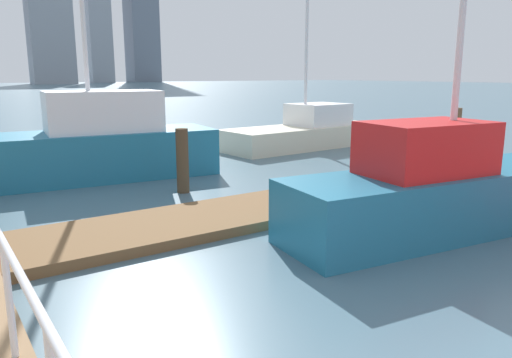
# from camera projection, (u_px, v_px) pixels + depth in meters

# --- Properties ---
(ground_plane) EXTENTS (300.00, 300.00, 0.00)m
(ground_plane) POSITION_uv_depth(u_px,v_px,m) (37.00, 147.00, 19.17)
(ground_plane) COLOR #476675
(floating_dock) EXTENTS (11.39, 2.00, 0.18)m
(floating_dock) POSITION_uv_depth(u_px,v_px,m) (271.00, 207.00, 10.22)
(floating_dock) COLOR brown
(floating_dock) RESTS_ON ground_plane
(dock_piling_0) EXTENTS (0.29, 0.29, 1.54)m
(dock_piling_0) POSITION_uv_depth(u_px,v_px,m) (182.00, 161.00, 11.73)
(dock_piling_0) COLOR #473826
(dock_piling_0) RESTS_ON ground_plane
(dock_piling_1) EXTENTS (0.29, 0.29, 1.72)m
(dock_piling_1) POSITION_uv_depth(u_px,v_px,m) (455.00, 135.00, 15.98)
(dock_piling_1) COLOR brown
(dock_piling_1) RESTS_ON ground_plane
(moored_boat_0) EXTENTS (6.93, 2.62, 6.39)m
(moored_boat_0) POSITION_uv_depth(u_px,v_px,m) (307.00, 132.00, 19.20)
(moored_boat_0) COLOR beige
(moored_boat_0) RESTS_ON ground_plane
(moored_boat_1) EXTENTS (6.58, 2.48, 8.77)m
(moored_boat_1) POSITION_uv_depth(u_px,v_px,m) (443.00, 190.00, 8.84)
(moored_boat_1) COLOR #1E6B8C
(moored_boat_1) RESTS_ON ground_plane
(moored_boat_2) EXTENTS (6.74, 2.84, 9.85)m
(moored_boat_2) POSITION_uv_depth(u_px,v_px,m) (95.00, 144.00, 13.30)
(moored_boat_2) COLOR #1E6B8C
(moored_boat_2) RESTS_ON ground_plane
(skyline_tower_3) EXTENTS (11.65, 12.20, 34.16)m
(skyline_tower_3) POSITION_uv_depth(u_px,v_px,m) (49.00, 19.00, 132.89)
(skyline_tower_3) COLOR #8C939E
(skyline_tower_3) RESTS_ON ground_plane
(skyline_tower_4) EXTENTS (6.93, 6.49, 43.49)m
(skyline_tower_4) POSITION_uv_depth(u_px,v_px,m) (97.00, 10.00, 150.71)
(skyline_tower_4) COLOR #8C939E
(skyline_tower_4) RESTS_ON ground_plane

